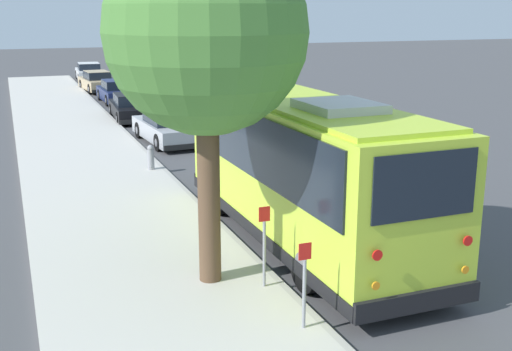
# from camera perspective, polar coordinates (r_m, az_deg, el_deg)

# --- Properties ---
(ground_plane) EXTENTS (160.00, 160.00, 0.00)m
(ground_plane) POSITION_cam_1_polar(r_m,az_deg,el_deg) (14.96, 4.03, -5.94)
(ground_plane) COLOR #474749
(sidewalk_slab) EXTENTS (80.00, 4.39, 0.15)m
(sidewalk_slab) POSITION_cam_1_polar(r_m,az_deg,el_deg) (13.85, -10.19, -7.53)
(sidewalk_slab) COLOR beige
(sidewalk_slab) RESTS_ON ground
(curb_strip) EXTENTS (80.00, 0.14, 0.15)m
(curb_strip) POSITION_cam_1_polar(r_m,az_deg,el_deg) (14.40, -1.28, -6.41)
(curb_strip) COLOR #AAA69D
(curb_strip) RESTS_ON ground
(shuttle_bus) EXTENTS (9.19, 2.77, 3.47)m
(shuttle_bus) POSITION_cam_1_polar(r_m,az_deg,el_deg) (14.49, 4.18, 1.10)
(shuttle_bus) COLOR #BCDB38
(shuttle_bus) RESTS_ON ground
(parked_sedan_silver) EXTENTS (4.69, 2.03, 1.33)m
(parked_sedan_silver) POSITION_cam_1_polar(r_m,az_deg,el_deg) (26.01, -7.87, 4.24)
(parked_sedan_silver) COLOR #A8AAAF
(parked_sedan_silver) RESTS_ON ground
(parked_sedan_black) EXTENTS (4.68, 1.97, 1.26)m
(parked_sedan_black) POSITION_cam_1_polar(r_m,az_deg,el_deg) (31.91, -11.00, 5.96)
(parked_sedan_black) COLOR black
(parked_sedan_black) RESTS_ON ground
(parked_sedan_navy) EXTENTS (4.26, 1.89, 1.30)m
(parked_sedan_navy) POSITION_cam_1_polar(r_m,az_deg,el_deg) (37.92, -12.22, 7.27)
(parked_sedan_navy) COLOR #19234C
(parked_sedan_navy) RESTS_ON ground
(parked_sedan_tan) EXTENTS (4.56, 1.97, 1.32)m
(parked_sedan_tan) POSITION_cam_1_polar(r_m,az_deg,el_deg) (43.43, -13.95, 8.08)
(parked_sedan_tan) COLOR tan
(parked_sedan_tan) RESTS_ON ground
(parked_sedan_white) EXTENTS (4.49, 1.94, 1.31)m
(parked_sedan_white) POSITION_cam_1_polar(r_m,az_deg,el_deg) (50.34, -14.62, 8.88)
(parked_sedan_white) COLOR silver
(parked_sedan_white) RESTS_ON ground
(street_tree) EXTENTS (3.66, 3.66, 7.07)m
(street_tree) POSITION_cam_1_polar(r_m,az_deg,el_deg) (11.67, -4.66, 13.72)
(street_tree) COLOR brown
(street_tree) RESTS_ON sidewalk_slab
(sign_post_near) EXTENTS (0.06, 0.22, 1.48)m
(sign_post_near) POSITION_cam_1_polar(r_m,az_deg,el_deg) (10.56, 4.32, -9.65)
(sign_post_near) COLOR gray
(sign_post_near) RESTS_ON sidewalk_slab
(sign_post_far) EXTENTS (0.06, 0.22, 1.57)m
(sign_post_far) POSITION_cam_1_polar(r_m,az_deg,el_deg) (12.01, 0.74, -6.27)
(sign_post_far) COLOR gray
(sign_post_far) RESTS_ON sidewalk_slab
(fire_hydrant) EXTENTS (0.22, 0.22, 0.81)m
(fire_hydrant) POSITION_cam_1_polar(r_m,az_deg,el_deg) (21.16, -9.34, 1.62)
(fire_hydrant) COLOR #99999E
(fire_hydrant) RESTS_ON sidewalk_slab
(lane_stripe_mid) EXTENTS (2.40, 0.14, 0.01)m
(lane_stripe_mid) POSITION_cam_1_polar(r_m,az_deg,el_deg) (16.27, 15.84, -4.75)
(lane_stripe_mid) COLOR silver
(lane_stripe_mid) RESTS_ON ground
(lane_stripe_ahead) EXTENTS (2.40, 0.14, 0.01)m
(lane_stripe_ahead) POSITION_cam_1_polar(r_m,az_deg,el_deg) (21.13, 6.13, 0.18)
(lane_stripe_ahead) COLOR silver
(lane_stripe_ahead) RESTS_ON ground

